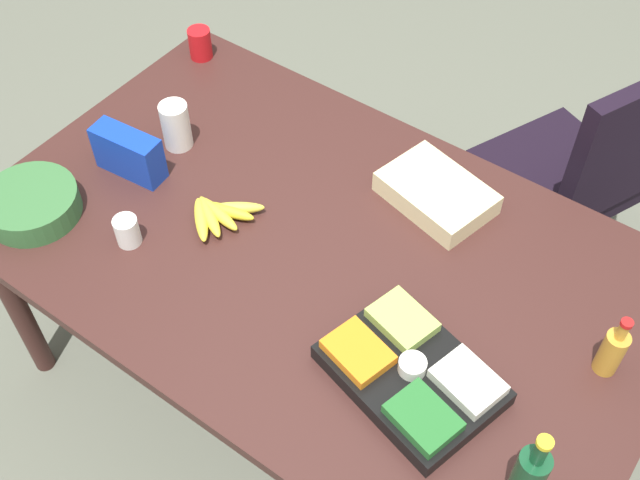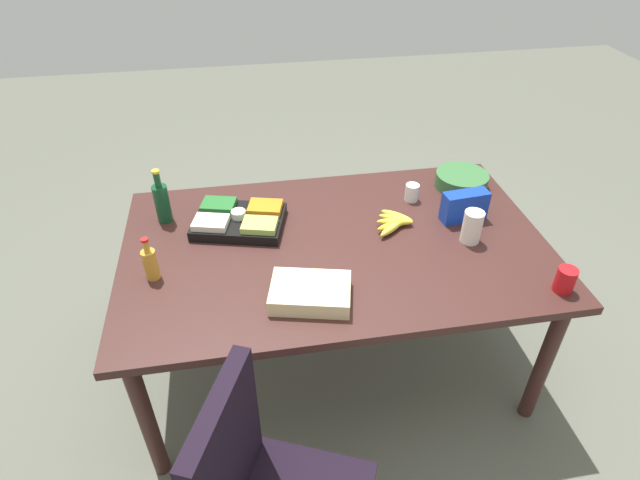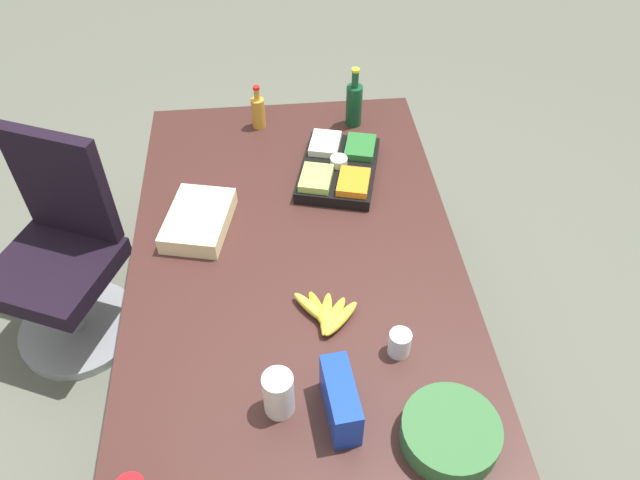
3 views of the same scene
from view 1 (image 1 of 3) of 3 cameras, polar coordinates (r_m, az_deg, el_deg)
The scene contains 13 objects.
ground_plane at distance 2.91m, azimuth -0.03°, elevation -10.68°, with size 10.00×10.00×0.00m, color #5F6154.
conference_table at distance 2.30m, azimuth -0.04°, elevation -1.86°, with size 1.95×1.20×0.80m.
office_chair at distance 3.08m, azimuth 17.12°, elevation 3.20°, with size 0.63×0.63×1.02m.
paper_cup at distance 2.30m, azimuth -13.75°, elevation 0.64°, with size 0.07×0.07×0.09m, color white.
sheet_cake at distance 2.37m, azimuth 8.39°, elevation 3.36°, with size 0.32×0.22×0.07m, color beige.
dressing_bottle at distance 2.09m, azimuth 20.35°, elevation -7.51°, with size 0.07×0.07×0.21m.
wine_bottle at distance 1.83m, azimuth 14.80°, elevation -16.19°, with size 0.09×0.09×0.28m.
red_solo_cup at distance 2.89m, azimuth -8.65°, elevation 13.85°, with size 0.08×0.08×0.11m, color red.
veggie_tray at distance 1.99m, azimuth 6.60°, elevation -9.48°, with size 0.48×0.40×0.09m.
mayo_jar at distance 2.53m, azimuth -10.36°, elevation 8.13°, with size 0.09×0.09×0.16m, color white.
salad_bowl at distance 2.46m, azimuth -20.09°, elevation 2.47°, with size 0.28×0.28×0.08m, color #356937.
banana_bunch at distance 2.32m, azimuth -7.34°, elevation 1.90°, with size 0.21×0.23×0.04m.
chip_bag_blue at distance 2.47m, azimuth -13.66°, elevation 6.11°, with size 0.22×0.08×0.15m, color #1439B4.
Camera 1 is at (0.83, -1.15, 2.54)m, focal length 44.32 mm.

